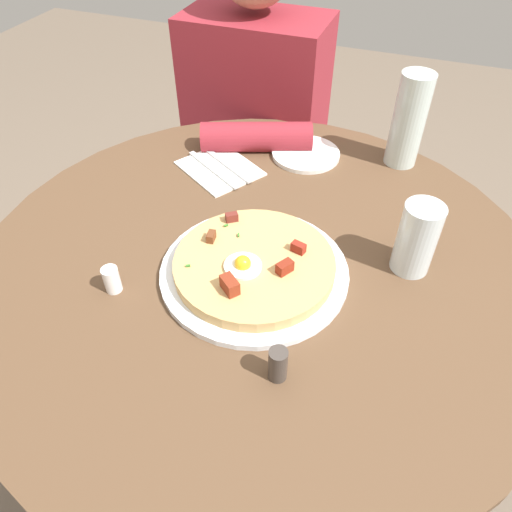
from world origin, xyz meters
name	(u,v)px	position (x,y,z in m)	size (l,w,h in m)	color
ground_plane	(257,436)	(0.00, 0.00, 0.00)	(6.00, 6.00, 0.00)	#6B5B4C
dining_table	(257,313)	(0.00, 0.00, 0.55)	(1.04, 1.04, 0.72)	brown
person_seated	(256,160)	(-0.23, 0.61, 0.51)	(0.42, 0.48, 1.14)	#2D2D33
pizza_plate	(254,271)	(0.01, -0.05, 0.72)	(0.33, 0.33, 0.01)	white
breakfast_pizza	(254,264)	(0.01, -0.05, 0.74)	(0.28, 0.28, 0.05)	tan
bread_plate	(306,154)	(-0.01, 0.36, 0.72)	(0.16, 0.16, 0.01)	white
napkin	(220,168)	(-0.18, 0.23, 0.72)	(0.17, 0.14, 0.00)	white
fork	(226,164)	(-0.17, 0.25, 0.72)	(0.18, 0.01, 0.01)	silver
knife	(213,169)	(-0.19, 0.22, 0.72)	(0.18, 0.01, 0.01)	silver
water_glass	(417,239)	(0.26, 0.07, 0.78)	(0.07, 0.07, 0.13)	silver
water_bottle	(409,120)	(0.20, 0.41, 0.82)	(0.07, 0.07, 0.21)	silver
salt_shaker	(112,279)	(-0.20, -0.17, 0.74)	(0.03, 0.03, 0.05)	white
pepper_shaker	(278,364)	(0.12, -0.23, 0.74)	(0.03, 0.03, 0.06)	#3F3833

